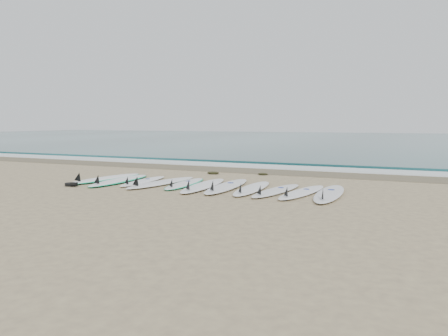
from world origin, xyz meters
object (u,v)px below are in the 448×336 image
at_px(surfboard_0, 105,178).
at_px(surfboard_5, 203,185).
at_px(leash_coil, 72,184).
at_px(surfboard_10, 329,193).

distance_m(surfboard_0, surfboard_5, 3.30).
height_order(surfboard_0, leash_coil, surfboard_0).
bearing_deg(surfboard_0, surfboard_5, 4.74).
xyz_separation_m(surfboard_0, leash_coil, (-0.04, -1.31, -0.00)).
height_order(surfboard_10, leash_coil, surfboard_10).
bearing_deg(leash_coil, surfboard_5, 19.41).
bearing_deg(surfboard_5, surfboard_0, 172.35).
xyz_separation_m(surfboard_10, leash_coil, (-6.60, -1.23, -0.01)).
relative_size(surfboard_0, leash_coil, 6.21).
xyz_separation_m(surfboard_5, leash_coil, (-3.34, -1.18, -0.01)).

